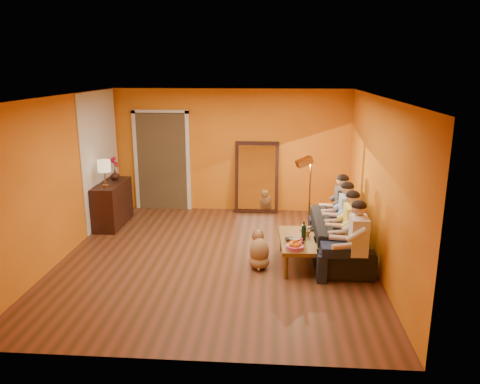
# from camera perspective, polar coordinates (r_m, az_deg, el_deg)

# --- Properties ---
(room_shell) EXTENTS (5.00, 5.50, 2.60)m
(room_shell) POSITION_cam_1_polar(r_m,az_deg,el_deg) (7.67, -2.68, 1.96)
(room_shell) COLOR brown
(room_shell) RESTS_ON ground
(white_accent) EXTENTS (0.02, 1.90, 2.58)m
(white_accent) POSITION_cam_1_polar(r_m,az_deg,el_deg) (9.58, -16.62, 3.99)
(white_accent) COLOR white
(white_accent) RESTS_ON wall_left
(doorway_recess) EXTENTS (1.06, 0.30, 2.10)m
(doorway_recess) POSITION_cam_1_polar(r_m,az_deg,el_deg) (10.36, -9.32, 3.80)
(doorway_recess) COLOR #3F2D19
(doorway_recess) RESTS_ON floor
(door_jamb_left) EXTENTS (0.08, 0.06, 2.20)m
(door_jamb_left) POSITION_cam_1_polar(r_m,az_deg,el_deg) (10.39, -12.54, 3.67)
(door_jamb_left) COLOR white
(door_jamb_left) RESTS_ON wall_back
(door_jamb_right) EXTENTS (0.08, 0.06, 2.20)m
(door_jamb_right) POSITION_cam_1_polar(r_m,az_deg,el_deg) (10.12, -6.33, 3.65)
(door_jamb_right) COLOR white
(door_jamb_right) RESTS_ON wall_back
(door_header) EXTENTS (1.22, 0.06, 0.08)m
(door_header) POSITION_cam_1_polar(r_m,az_deg,el_deg) (10.09, -9.74, 9.63)
(door_header) COLOR white
(door_header) RESTS_ON wall_back
(mirror_frame) EXTENTS (0.92, 0.27, 1.51)m
(mirror_frame) POSITION_cam_1_polar(r_m,az_deg,el_deg) (9.94, 2.05, 1.81)
(mirror_frame) COLOR black
(mirror_frame) RESTS_ON floor
(mirror_glass) EXTENTS (0.78, 0.21, 1.35)m
(mirror_glass) POSITION_cam_1_polar(r_m,az_deg,el_deg) (9.91, 2.05, 1.76)
(mirror_glass) COLOR white
(mirror_glass) RESTS_ON mirror_frame
(sideboard) EXTENTS (0.44, 1.18, 0.85)m
(sideboard) POSITION_cam_1_polar(r_m,az_deg,el_deg) (9.52, -15.27, -1.41)
(sideboard) COLOR black
(sideboard) RESTS_ON floor
(table_lamp) EXTENTS (0.24, 0.24, 0.51)m
(table_lamp) POSITION_cam_1_polar(r_m,az_deg,el_deg) (9.08, -16.18, 2.18)
(table_lamp) COLOR beige
(table_lamp) RESTS_ON sideboard
(sofa) EXTENTS (2.14, 0.83, 0.62)m
(sofa) POSITION_cam_1_polar(r_m,az_deg,el_deg) (7.94, 11.93, -5.35)
(sofa) COLOR black
(sofa) RESTS_ON floor
(coffee_table) EXTENTS (0.68, 1.25, 0.42)m
(coffee_table) POSITION_cam_1_polar(r_m,az_deg,el_deg) (7.51, 7.27, -7.15)
(coffee_table) COLOR brown
(coffee_table) RESTS_ON floor
(floor_lamp) EXTENTS (0.36, 0.32, 1.44)m
(floor_lamp) POSITION_cam_1_polar(r_m,az_deg,el_deg) (8.65, 8.49, -0.65)
(floor_lamp) COLOR #AB6C32
(floor_lamp) RESTS_ON floor
(dog) EXTENTS (0.40, 0.54, 0.59)m
(dog) POSITION_cam_1_polar(r_m,az_deg,el_deg) (7.32, 2.38, -6.93)
(dog) COLOR #986444
(dog) RESTS_ON floor
(person_far_left) EXTENTS (0.70, 0.44, 1.22)m
(person_far_left) POSITION_cam_1_polar(r_m,az_deg,el_deg) (6.93, 14.19, -5.91)
(person_far_left) COLOR beige
(person_far_left) RESTS_ON sofa
(person_mid_left) EXTENTS (0.70, 0.44, 1.22)m
(person_mid_left) POSITION_cam_1_polar(r_m,az_deg,el_deg) (7.44, 13.49, -4.40)
(person_mid_left) COLOR #FBE953
(person_mid_left) RESTS_ON sofa
(person_mid_right) EXTENTS (0.70, 0.44, 1.22)m
(person_mid_right) POSITION_cam_1_polar(r_m,az_deg,el_deg) (7.95, 12.88, -3.09)
(person_mid_right) COLOR #90ACDF
(person_mid_right) RESTS_ON sofa
(person_far_right) EXTENTS (0.70, 0.44, 1.22)m
(person_far_right) POSITION_cam_1_polar(r_m,az_deg,el_deg) (8.47, 12.35, -1.94)
(person_far_right) COLOR #37373C
(person_far_right) RESTS_ON sofa
(fruit_bowl) EXTENTS (0.26, 0.26, 0.16)m
(fruit_bowl) POSITION_cam_1_polar(r_m,az_deg,el_deg) (6.98, 6.70, -6.33)
(fruit_bowl) COLOR #C64673
(fruit_bowl) RESTS_ON coffee_table
(wine_bottle) EXTENTS (0.07, 0.07, 0.31)m
(wine_bottle) POSITION_cam_1_polar(r_m,az_deg,el_deg) (7.34, 7.77, -4.66)
(wine_bottle) COLOR black
(wine_bottle) RESTS_ON coffee_table
(tumbler) EXTENTS (0.11, 0.11, 0.09)m
(tumbler) POSITION_cam_1_polar(r_m,az_deg,el_deg) (7.54, 8.20, -5.01)
(tumbler) COLOR #B27F3F
(tumbler) RESTS_ON coffee_table
(laptop) EXTENTS (0.34, 0.33, 0.02)m
(laptop) POSITION_cam_1_polar(r_m,az_deg,el_deg) (7.77, 8.52, -4.68)
(laptop) COLOR black
(laptop) RESTS_ON coffee_table
(book_lower) EXTENTS (0.29, 0.32, 0.02)m
(book_lower) POSITION_cam_1_polar(r_m,az_deg,el_deg) (7.24, 5.97, -6.10)
(book_lower) COLOR black
(book_lower) RESTS_ON coffee_table
(book_mid) EXTENTS (0.23, 0.29, 0.02)m
(book_mid) POSITION_cam_1_polar(r_m,az_deg,el_deg) (7.24, 6.05, -5.91)
(book_mid) COLOR #AB132C
(book_mid) RESTS_ON book_lower
(book_upper) EXTENTS (0.24, 0.25, 0.02)m
(book_upper) POSITION_cam_1_polar(r_m,az_deg,el_deg) (7.21, 5.98, -5.82)
(book_upper) COLOR black
(book_upper) RESTS_ON book_mid
(vase) EXTENTS (0.19, 0.19, 0.20)m
(vase) POSITION_cam_1_polar(r_m,az_deg,el_deg) (9.62, -15.00, 2.00)
(vase) COLOR black
(vase) RESTS_ON sideboard
(flowers) EXTENTS (0.17, 0.17, 0.48)m
(flowers) POSITION_cam_1_polar(r_m,az_deg,el_deg) (9.56, -15.10, 3.53)
(flowers) COLOR #AB132C
(flowers) RESTS_ON vase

